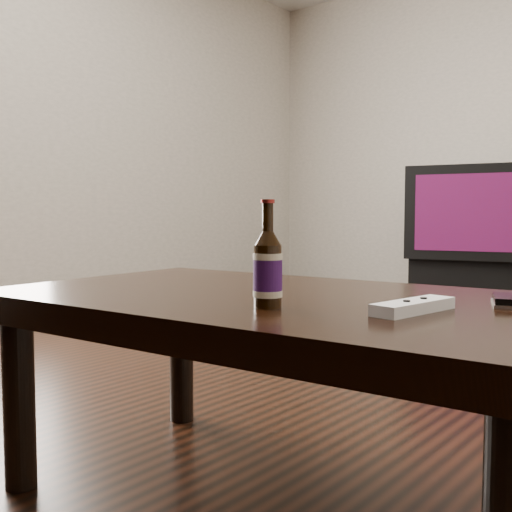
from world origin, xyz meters
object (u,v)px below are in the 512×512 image
Objects in this scene: coffee_table at (279,323)px; phone at (508,301)px; tv_stand at (473,281)px; beer_bottle at (268,270)px; remote at (413,306)px; tv at (474,213)px.

phone is (0.46, 0.16, 0.08)m from coffee_table.
tv_stand is 6.88× the size of phone.
tv_stand is at bearing 89.75° from phone.
beer_bottle is 1.68× the size of phone.
tv_stand is at bearing 116.57° from remote.
tv is 3.71m from beer_bottle.
tv_stand is 3.54m from coffee_table.
remote is (0.25, 0.13, -0.06)m from beer_bottle.
tv_stand is 4.19× the size of remote.
tv reaches higher than coffee_table.
tv is (0.00, -0.00, 0.52)m from tv_stand.
coffee_table is 0.24m from beer_bottle.
coffee_table is 0.36m from remote.
beer_bottle reaches higher than tv_stand.
beer_bottle is (0.86, -3.61, -0.12)m from tv.
remote is (-0.11, -0.20, 0.00)m from phone.
remote is at bearing -84.88° from tv.
tv is 4.77× the size of beer_bottle.
coffee_table is (0.76, -3.44, -0.26)m from tv.
coffee_table is at bearing 178.80° from phone.
tv is 3.54m from coffee_table.
remote is at bearing -84.88° from tv_stand.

